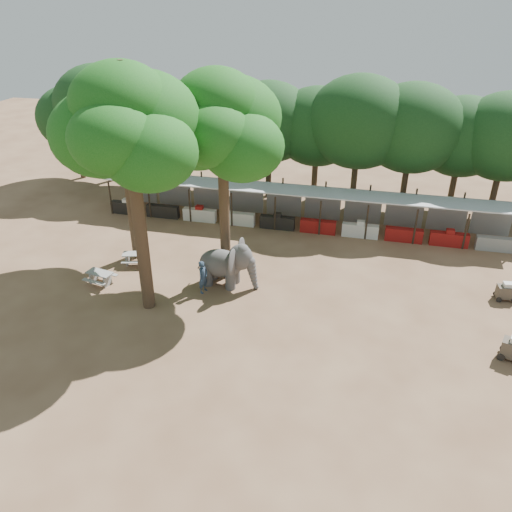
% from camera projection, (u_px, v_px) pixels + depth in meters
% --- Properties ---
extents(ground, '(100.00, 100.00, 0.00)m').
position_uv_depth(ground, '(252.00, 346.00, 23.03)').
color(ground, brown).
rests_on(ground, ground).
extents(vendor_stalls, '(28.00, 2.99, 2.80)m').
position_uv_depth(vendor_stalls, '(300.00, 209.00, 34.34)').
color(vendor_stalls, '#AFB1B6').
rests_on(vendor_stalls, ground).
extents(yard_tree_left, '(7.10, 6.90, 11.02)m').
position_uv_depth(yard_tree_left, '(121.00, 121.00, 27.21)').
color(yard_tree_left, '#332316').
rests_on(yard_tree_left, ground).
extents(yard_tree_center, '(7.10, 6.90, 12.04)m').
position_uv_depth(yard_tree_center, '(127.00, 128.00, 21.83)').
color(yard_tree_center, '#332316').
rests_on(yard_tree_center, ground).
extents(yard_tree_back, '(7.10, 6.90, 11.36)m').
position_uv_depth(yard_tree_back, '(220.00, 125.00, 24.96)').
color(yard_tree_back, '#332316').
rests_on(yard_tree_back, ground).
extents(backdrop_trees, '(46.46, 5.95, 8.33)m').
position_uv_depth(backdrop_trees, '(314.00, 128.00, 36.72)').
color(backdrop_trees, '#332316').
rests_on(backdrop_trees, ground).
extents(elephant, '(3.45, 2.64, 2.63)m').
position_uv_depth(elephant, '(228.00, 264.00, 27.25)').
color(elephant, '#403E3D').
rests_on(elephant, ground).
extents(handler, '(0.62, 0.77, 1.86)m').
position_uv_depth(handler, '(203.00, 277.00, 26.74)').
color(handler, '#26384C').
rests_on(handler, ground).
extents(picnic_table_near, '(1.70, 1.58, 0.73)m').
position_uv_depth(picnic_table_near, '(100.00, 276.00, 27.71)').
color(picnic_table_near, gray).
rests_on(picnic_table_near, ground).
extents(picnic_table_far, '(1.72, 1.62, 0.72)m').
position_uv_depth(picnic_table_far, '(135.00, 257.00, 29.71)').
color(picnic_table_far, gray).
rests_on(picnic_table_far, ground).
extents(cart_back, '(1.11, 0.78, 1.03)m').
position_uv_depth(cart_back, '(507.00, 291.00, 26.26)').
color(cart_back, '#3C342B').
rests_on(cart_back, ground).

